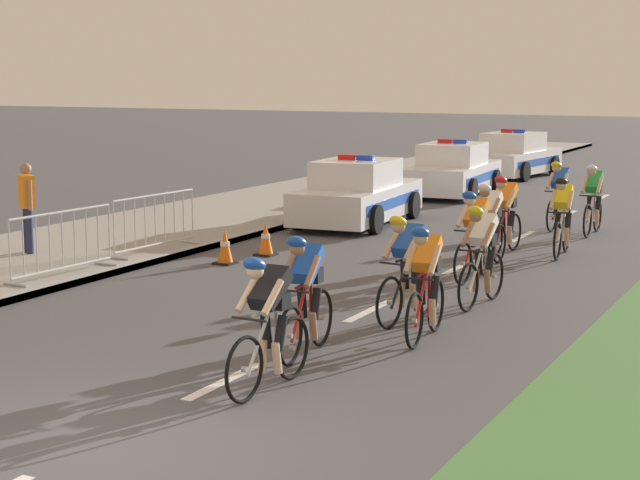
{
  "coord_description": "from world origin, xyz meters",
  "views": [
    {
      "loc": [
        6.13,
        -7.36,
        3.42
      ],
      "look_at": [
        -0.49,
        5.88,
        1.1
      ],
      "focal_mm": 59.73,
      "sensor_mm": 36.0,
      "label": 1
    }
  ],
  "objects": [
    {
      "name": "cyclist_seventh",
      "position": [
        0.48,
        10.65,
        0.79
      ],
      "size": [
        0.43,
        1.72,
        1.56
      ],
      "color": "black",
      "rests_on": "ground"
    },
    {
      "name": "cyclist_sixth",
      "position": [
        0.63,
        9.4,
        0.79
      ],
      "size": [
        0.44,
        1.72,
        1.56
      ],
      "color": "black",
      "rests_on": "ground"
    },
    {
      "name": "police_car_second",
      "position": [
        -3.93,
        21.19,
        0.68
      ],
      "size": [
        2.23,
        4.51,
        1.59
      ],
      "color": "white",
      "rests_on": "ground"
    },
    {
      "name": "kerb_edge",
      "position": [
        -5.06,
        14.0,
        0.07
      ],
      "size": [
        0.16,
        60.0,
        0.13
      ],
      "primitive_type": "cube",
      "color": "#9E9E99",
      "rests_on": "ground"
    },
    {
      "name": "cyclist_fourth",
      "position": [
        0.74,
        6.09,
        0.79
      ],
      "size": [
        0.45,
        1.72,
        1.56
      ],
      "color": "black",
      "rests_on": "ground"
    },
    {
      "name": "traffic_cone_near",
      "position": [
        -3.91,
        8.87,
        0.31
      ],
      "size": [
        0.36,
        0.36,
        0.64
      ],
      "color": "black",
      "rests_on": "ground"
    },
    {
      "name": "police_car_nearest",
      "position": [
        -3.93,
        14.68,
        0.68
      ],
      "size": [
        2.25,
        4.52,
        1.59
      ],
      "color": "silver",
      "rests_on": "ground"
    },
    {
      "name": "lane_markings_centre",
      "position": [
        0.0,
        10.5,
        0.0
      ],
      "size": [
        0.14,
        25.6,
        0.01
      ],
      "color": "white",
      "rests_on": "ground"
    },
    {
      "name": "police_car_third",
      "position": [
        -3.94,
        27.26,
        0.68
      ],
      "size": [
        2.32,
        4.55,
        1.59
      ],
      "color": "white",
      "rests_on": "ground"
    },
    {
      "name": "cyclist_second",
      "position": [
        0.31,
        3.88,
        0.79
      ],
      "size": [
        0.44,
        1.72,
        1.56
      ],
      "color": "black",
      "rests_on": "ground"
    },
    {
      "name": "cyclist_eighth",
      "position": [
        0.31,
        12.15,
        0.79
      ],
      "size": [
        0.44,
        1.72,
        1.56
      ],
      "color": "black",
      "rests_on": "ground"
    },
    {
      "name": "cyclist_tenth",
      "position": [
        0.42,
        15.87,
        0.79
      ],
      "size": [
        0.43,
        1.72,
        1.56
      ],
      "color": "black",
      "rests_on": "ground"
    },
    {
      "name": "cyclist_lead",
      "position": [
        0.62,
        2.39,
        0.79
      ],
      "size": [
        0.42,
        1.72,
        1.56
      ],
      "color": "black",
      "rests_on": "ground"
    },
    {
      "name": "cyclist_third",
      "position": [
        1.34,
        5.25,
        0.79
      ],
      "size": [
        0.44,
        1.72,
        1.56
      ],
      "color": "black",
      "rests_on": "ground"
    },
    {
      "name": "cyclist_fifth",
      "position": [
        1.34,
        7.57,
        0.79
      ],
      "size": [
        0.44,
        1.72,
        1.56
      ],
      "color": "black",
      "rests_on": "ground"
    },
    {
      "name": "cyclist_eleventh",
      "position": [
        1.27,
        15.39,
        0.79
      ],
      "size": [
        0.42,
        1.72,
        1.56
      ],
      "color": "black",
      "rests_on": "ground"
    },
    {
      "name": "crowd_barrier_rear",
      "position": [
        -5.47,
        8.92,
        0.65
      ],
      "size": [
        0.65,
        2.32,
        1.07
      ],
      "color": "#B7BABF",
      "rests_on": "sidewalk_slab"
    },
    {
      "name": "ground_plane",
      "position": [
        0.0,
        0.0,
        0.0
      ],
      "size": [
        160.0,
        160.0,
        0.0
      ],
      "primitive_type": "plane",
      "color": "#4C4C51"
    },
    {
      "name": "cyclist_ninth",
      "position": [
        1.35,
        12.4,
        0.79
      ],
      "size": [
        0.44,
        1.72,
        1.56
      ],
      "color": "black",
      "rests_on": "ground"
    },
    {
      "name": "traffic_cone_mid",
      "position": [
        -3.7,
        9.99,
        0.31
      ],
      "size": [
        0.36,
        0.36,
        0.64
      ],
      "color": "black",
      "rests_on": "ground"
    },
    {
      "name": "crowd_barrier_middle",
      "position": [
        -5.42,
        6.22,
        0.65
      ],
      "size": [
        0.64,
        2.32,
        1.07
      ],
      "color": "#B7BABF",
      "rests_on": "sidewalk_slab"
    },
    {
      "name": "spectator_closest",
      "position": [
        -7.43,
        7.66,
        1.08
      ],
      "size": [
        0.48,
        0.38,
        1.68
      ],
      "color": "#23284C",
      "rests_on": "sidewalk_slab"
    },
    {
      "name": "sidewalk_slab",
      "position": [
        -7.27,
        14.0,
        0.06
      ],
      "size": [
        4.57,
        60.0,
        0.12
      ],
      "primitive_type": "cube",
      "color": "gray",
      "rests_on": "ground"
    }
  ]
}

